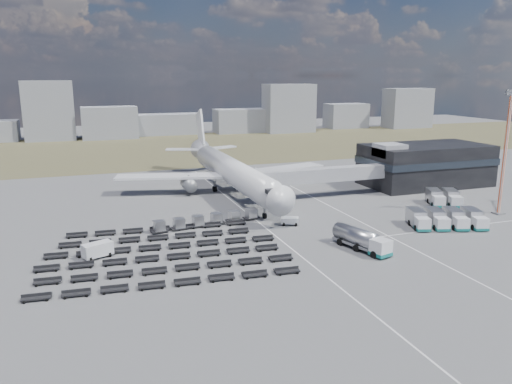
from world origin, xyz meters
name	(u,v)px	position (x,y,z in m)	size (l,w,h in m)	color
ground	(283,232)	(0.00, 0.00, 0.00)	(420.00, 420.00, 0.00)	#565659
grass_strip	(171,148)	(0.00, 110.00, 0.01)	(420.00, 90.00, 0.01)	#4D432E
lane_markings	(325,222)	(9.77, 3.00, 0.01)	(47.12, 110.00, 0.01)	silver
terminal	(425,164)	(47.77, 23.96, 5.25)	(30.40, 16.40, 11.00)	black
jet_bridge	(314,176)	(15.90, 20.42, 5.05)	(30.30, 3.80, 7.05)	#939399
airliner	(230,170)	(0.00, 32.38, 5.29)	(51.59, 64.53, 17.62)	white
skyline	(156,119)	(0.17, 149.15, 7.78)	(284.84, 22.81, 24.51)	gray
fuel_tanker	(361,240)	(8.03, -12.54, 1.67)	(5.32, 10.68, 3.35)	white
pushback_tug	(290,221)	(2.78, 3.35, 0.72)	(3.16, 1.78, 1.44)	white
utility_van	(98,250)	(-30.82, -2.56, 1.15)	(4.32, 1.95, 2.30)	white
catering_truck	(273,186)	(9.84, 29.55, 1.32)	(2.39, 5.64, 2.57)	white
service_trucks_near	(446,219)	(28.73, -7.01, 1.52)	(14.08, 10.39, 2.79)	white
service_trucks_far	(444,198)	(39.03, 6.09, 1.53)	(8.10, 8.72, 2.82)	white
uld_row	(207,220)	(-11.47, 7.90, 1.13)	(20.77, 4.69, 1.88)	black
baggage_dollies	(162,252)	(-21.65, -4.52, 0.41)	(37.66, 28.14, 0.82)	black
floodlight_mast	(505,153)	(44.48, -3.32, 12.02)	(2.29, 1.85, 23.98)	#D54E22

